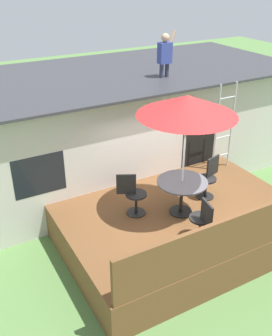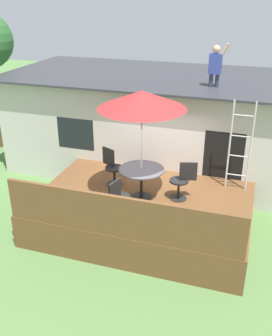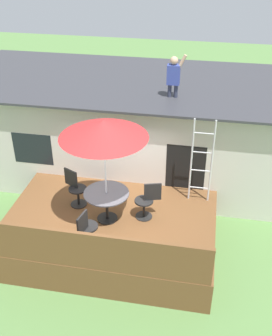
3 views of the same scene
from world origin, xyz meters
The scene contains 11 objects.
ground_plane centered at (0.00, 0.00, 0.00)m, with size 40.00×40.00×0.00m, color #567F42.
house centered at (0.00, 3.60, 1.47)m, with size 10.50×4.50×2.93m.
deck centered at (0.00, 0.00, 0.40)m, with size 4.95×3.41×0.80m, color brown.
deck_railing centered at (0.00, -1.66, 1.25)m, with size 4.85×0.08×0.90m, color brown.
patio_table centered at (-0.04, -0.04, 1.39)m, with size 1.04×1.04×0.74m.
patio_umbrella centered at (-0.04, -0.04, 3.15)m, with size 1.90×1.90×2.54m.
step_ladder centered at (2.01, 1.15, 1.90)m, with size 0.52×0.04×2.20m.
person_figure centered at (1.12, 2.53, 3.54)m, with size 0.47×0.20×1.11m.
patio_chair_left centered at (-0.94, 0.42, 1.26)m, with size 0.59×0.44×0.92m.
patio_chair_right centered at (0.85, 0.22, 1.26)m, with size 0.61×0.44×0.92m.
patio_chair_near centered at (-0.25, -1.01, 1.26)m, with size 0.44×0.62×0.92m.
Camera 1 is at (-4.20, -5.58, 5.46)m, focal length 41.82 mm.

